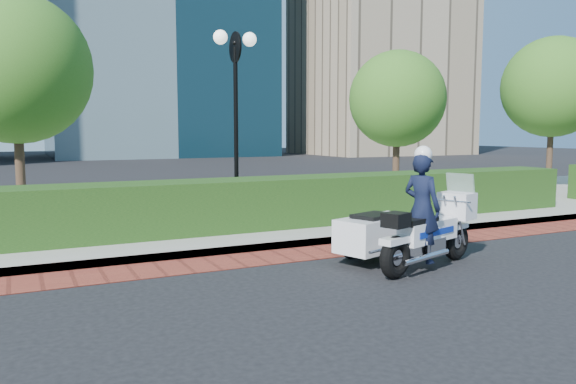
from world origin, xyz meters
name	(u,v)px	position (x,y,z in m)	size (l,w,h in m)	color
ground	(301,280)	(0.00, 0.00, 0.00)	(120.00, 120.00, 0.00)	black
brick_strip	(260,258)	(0.00, 1.50, 0.01)	(60.00, 1.00, 0.01)	maroon
sidewalk	(186,217)	(0.00, 6.00, 0.07)	(60.00, 8.00, 0.15)	gray
hedge_main	(218,205)	(0.00, 3.60, 0.65)	(18.00, 1.20, 1.00)	black
lamppost	(236,94)	(1.00, 5.20, 2.96)	(1.02, 0.70, 4.21)	black
tree_b	(15,69)	(-3.50, 6.50, 3.43)	(3.20, 3.20, 4.89)	#332319
tree_c	(397,99)	(6.50, 6.50, 3.05)	(2.80, 2.80, 4.30)	#332319
tree_d	(553,87)	(13.00, 6.50, 3.61)	(3.40, 3.40, 5.16)	#332319
tower_right	(381,4)	(28.00, 38.00, 14.00)	(14.00, 12.00, 28.00)	gray
police_motorcycle	(406,225)	(1.86, 0.02, 0.65)	(2.38, 1.73, 1.90)	black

